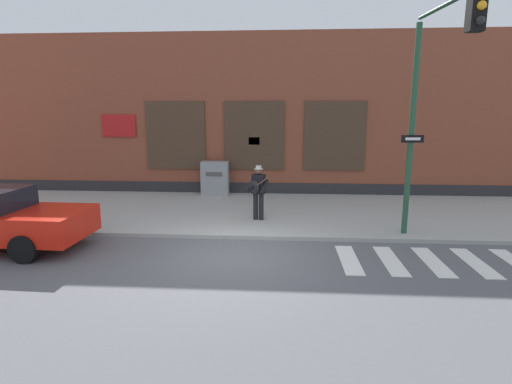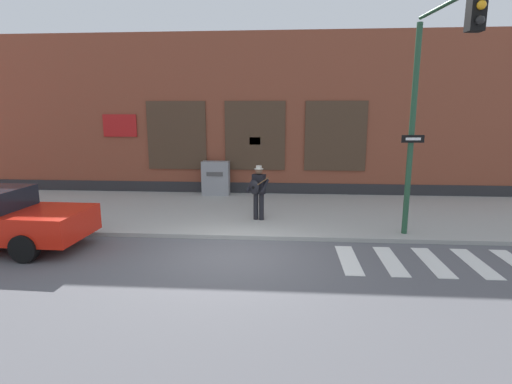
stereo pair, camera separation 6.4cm
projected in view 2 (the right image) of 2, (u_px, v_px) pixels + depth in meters
ground_plane at (233, 256)px, 9.59m from camera, size 160.00×160.00×0.00m
sidewalk at (249, 212)px, 13.65m from camera, size 28.00×5.80×0.12m
building_backdrop at (258, 116)px, 17.81m from camera, size 28.00×4.06×6.47m
crosswalk at (454, 262)px, 9.18m from camera, size 5.20×1.90×0.01m
busker at (258, 190)px, 12.22m from camera, size 0.72×0.67×1.69m
traffic_light at (433, 86)px, 9.28m from camera, size 0.71×2.85×5.68m
utility_box at (216, 178)px, 16.01m from camera, size 1.09×0.53×1.35m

